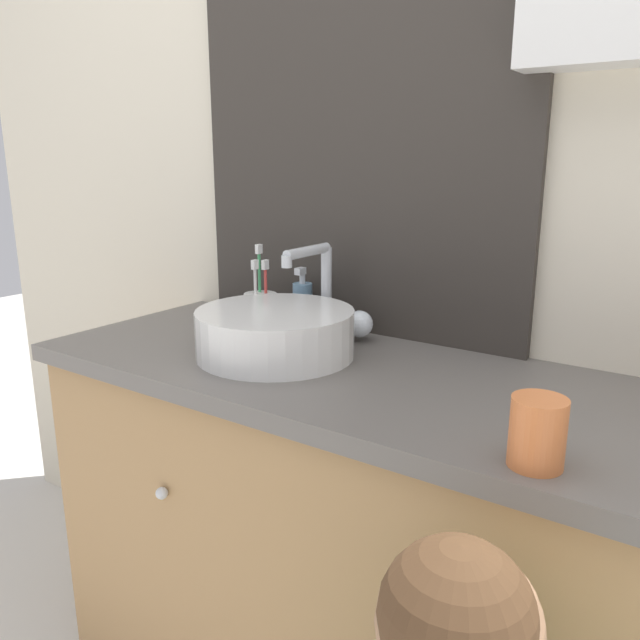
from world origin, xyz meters
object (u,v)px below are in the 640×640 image
Objects in this scene: sink_basin at (278,331)px; toothbrush_holder at (261,308)px; soap_dispenser at (303,304)px; drinking_cup at (537,432)px.

sink_basin reaches higher than toothbrush_holder.
toothbrush_holder is 0.10m from soap_dispenser.
drinking_cup is (0.65, -0.38, -0.01)m from soap_dispenser.
toothbrush_holder is at bearing -151.24° from soap_dispenser.
soap_dispenser is at bearing 28.76° from toothbrush_holder.
drinking_cup is at bearing -30.43° from soap_dispenser.
sink_basin is at bearing -41.58° from toothbrush_holder.
sink_basin is 1.93× the size of toothbrush_holder.
toothbrush_holder is 2.07× the size of drinking_cup.
soap_dispenser reaches higher than drinking_cup.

